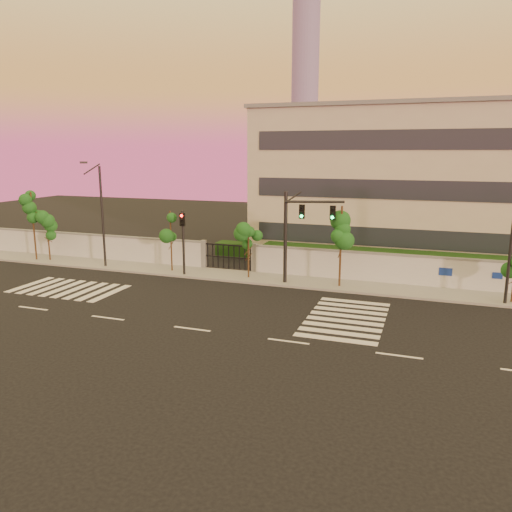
% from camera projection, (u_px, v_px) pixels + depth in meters
% --- Properties ---
extents(ground, '(120.00, 120.00, 0.00)m').
position_uv_depth(ground, '(192.00, 329.00, 24.94)').
color(ground, black).
rests_on(ground, ground).
extents(sidewalk, '(60.00, 3.00, 0.15)m').
position_uv_depth(sidewalk, '(260.00, 278.00, 34.60)').
color(sidewalk, gray).
rests_on(sidewalk, ground).
extents(perimeter_wall, '(60.00, 0.36, 2.20)m').
position_uv_depth(perimeter_wall, '(269.00, 260.00, 35.75)').
color(perimeter_wall, '#B6B9BE').
rests_on(perimeter_wall, ground).
extents(hedge_row, '(41.00, 4.25, 1.80)m').
position_uv_depth(hedge_row, '(293.00, 257.00, 37.98)').
color(hedge_row, black).
rests_on(hedge_row, ground).
extents(institutional_building, '(24.40, 12.40, 12.25)m').
position_uv_depth(institutional_building, '(409.00, 183.00, 41.00)').
color(institutional_building, '#B8AF9C').
rests_on(institutional_building, ground).
extents(distant_skyscraper, '(16.00, 16.00, 118.00)m').
position_uv_depth(distant_skyscraper, '(305.00, 58.00, 291.58)').
color(distant_skyscraper, slate).
rests_on(distant_skyscraper, ground).
extents(road_markings, '(57.00, 7.62, 0.02)m').
position_uv_depth(road_markings, '(197.00, 304.00, 28.92)').
color(road_markings, silver).
rests_on(road_markings, ground).
extents(street_tree_a, '(1.59, 1.27, 5.57)m').
position_uv_depth(street_tree_a, '(33.00, 211.00, 39.43)').
color(street_tree_a, '#382314').
rests_on(street_tree_a, ground).
extents(street_tree_b, '(1.46, 1.16, 3.83)m').
position_uv_depth(street_tree_b, '(48.00, 227.00, 39.59)').
color(street_tree_b, '#382314').
rests_on(street_tree_b, ground).
extents(street_tree_c, '(1.33, 1.06, 4.52)m').
position_uv_depth(street_tree_c, '(171.00, 227.00, 35.87)').
color(street_tree_c, '#382314').
rests_on(street_tree_c, ground).
extents(street_tree_d, '(1.41, 1.13, 3.77)m').
position_uv_depth(street_tree_d, '(249.00, 240.00, 34.04)').
color(street_tree_d, '#382314').
rests_on(street_tree_d, ground).
extents(street_tree_e, '(1.64, 1.31, 5.34)m').
position_uv_depth(street_tree_e, '(342.00, 228.00, 31.60)').
color(street_tree_e, '#382314').
rests_on(street_tree_e, ground).
extents(traffic_signal_main, '(3.84, 1.24, 6.17)m').
position_uv_depth(traffic_signal_main, '(297.00, 227.00, 32.25)').
color(traffic_signal_main, black).
rests_on(traffic_signal_main, ground).
extents(traffic_signal_secondary, '(0.36, 0.35, 4.69)m').
position_uv_depth(traffic_signal_secondary, '(183.00, 235.00, 34.81)').
color(traffic_signal_secondary, black).
rests_on(traffic_signal_secondary, ground).
extents(streetlight_west, '(0.48, 1.93, 8.01)m').
position_uv_depth(streetlight_west, '(101.00, 211.00, 36.96)').
color(streetlight_west, black).
rests_on(streetlight_west, ground).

